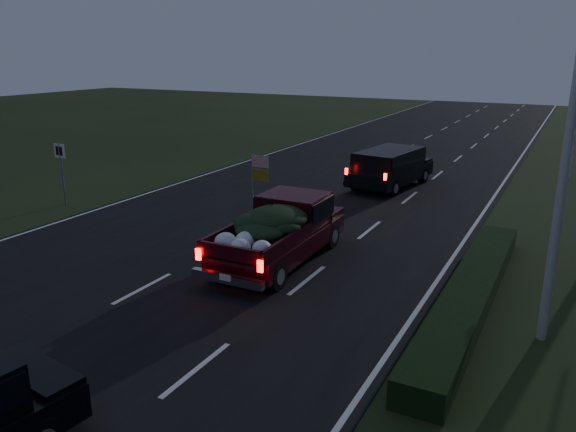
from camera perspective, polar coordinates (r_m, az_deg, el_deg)
The scene contains 6 objects.
ground at distance 15.36m, azimuth -14.54°, elevation -7.19°, with size 120.00×120.00×0.00m, color black.
road_asphalt at distance 15.36m, azimuth -14.54°, elevation -7.15°, with size 14.00×120.00×0.02m, color black.
hedge_row at distance 14.58m, azimuth 18.03°, elevation -7.52°, with size 1.00×10.00×0.60m, color black.
route_sign at distance 24.15m, azimuth -22.06°, elevation 4.89°, with size 0.55×0.08×2.50m.
pickup_truck at distance 16.44m, azimuth -0.82°, elevation -1.16°, with size 2.10×5.34×2.78m.
lead_suv at distance 25.84m, azimuth 10.31°, elevation 5.19°, with size 2.73×5.15×1.41m.
Camera 1 is at (9.69, -10.27, 6.05)m, focal length 35.00 mm.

